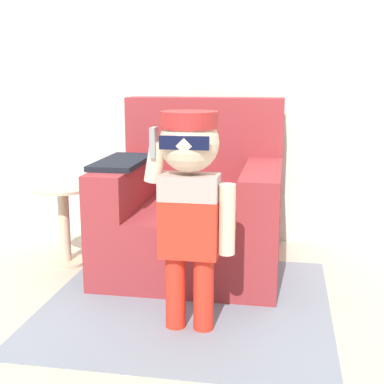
# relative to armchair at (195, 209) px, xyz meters

# --- Properties ---
(ground_plane) EXTENTS (10.00, 10.00, 0.00)m
(ground_plane) POSITION_rel_armchair_xyz_m (-0.03, -0.17, -0.35)
(ground_plane) COLOR #BCB29E
(wall_back) EXTENTS (10.00, 0.05, 2.60)m
(wall_back) POSITION_rel_armchair_xyz_m (-0.03, 0.59, 0.95)
(wall_back) COLOR silver
(wall_back) RESTS_ON ground_plane
(armchair) EXTENTS (1.04, 1.03, 1.01)m
(armchair) POSITION_rel_armchair_xyz_m (0.00, 0.00, 0.00)
(armchair) COLOR maroon
(armchair) RESTS_ON ground_plane
(person_child) EXTENTS (0.41, 0.31, 1.00)m
(person_child) POSITION_rel_armchair_xyz_m (0.12, -0.88, 0.32)
(person_child) COLOR red
(person_child) RESTS_ON ground_plane
(side_table) EXTENTS (0.38, 0.38, 0.49)m
(side_table) POSITION_rel_armchair_xyz_m (-0.80, -0.15, -0.05)
(side_table) COLOR beige
(side_table) RESTS_ON ground_plane
(rug) EXTENTS (1.44, 1.42, 0.01)m
(rug) POSITION_rel_armchair_xyz_m (0.06, -0.60, -0.34)
(rug) COLOR gray
(rug) RESTS_ON ground_plane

